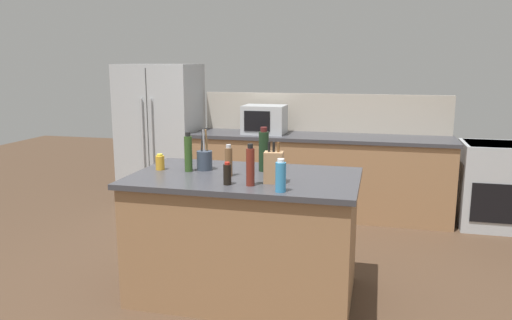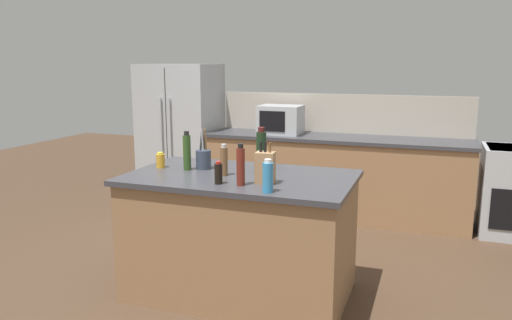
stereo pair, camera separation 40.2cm
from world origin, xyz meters
name	(u,v)px [view 2 (the right image)]	position (x,y,z in m)	size (l,w,h in m)	color
ground_plane	(241,292)	(0.00, 0.00, 0.00)	(14.00, 14.00, 0.00)	#473323
back_counter_run	(335,177)	(0.30, 2.20, 0.47)	(3.00, 0.66, 0.94)	#936B47
wall_backsplash	(342,114)	(0.30, 2.52, 1.17)	(2.96, 0.03, 0.46)	#B2A899
kitchen_island	(241,235)	(0.00, 0.00, 0.47)	(1.69, 1.01, 0.94)	#936B47
refrigerator	(181,133)	(-1.71, 2.25, 0.87)	(0.94, 0.75, 1.75)	#ADB2B7
microwave	(281,120)	(-0.36, 2.20, 1.11)	(0.49, 0.39, 0.33)	#ADB2B7
knife_block	(265,167)	(0.26, -0.18, 1.05)	(0.14, 0.11, 0.29)	#A87C54
utensil_crock	(203,159)	(-0.36, 0.11, 1.02)	(0.12, 0.12, 0.32)	#333D4C
dish_soap_bottle	(268,177)	(0.35, -0.41, 1.04)	(0.07, 0.07, 0.22)	#3384BC
pepper_grinder	(224,161)	(-0.11, -0.05, 1.05)	(0.06, 0.06, 0.24)	brown
honey_jar	(161,160)	(-0.70, 0.03, 1.00)	(0.07, 0.07, 0.13)	gold
olive_oil_bottle	(187,152)	(-0.46, 0.03, 1.08)	(0.06, 0.06, 0.31)	#2D4C1E
vinegar_bottle	(241,166)	(0.12, -0.29, 1.08)	(0.06, 0.06, 0.29)	maroon
soy_sauce_bottle	(218,173)	(-0.04, -0.31, 1.01)	(0.06, 0.06, 0.16)	black
wine_bottle	(261,151)	(0.10, 0.18, 1.10)	(0.08, 0.08, 0.34)	black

